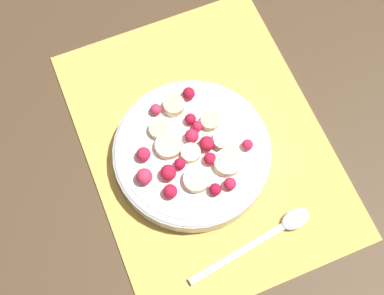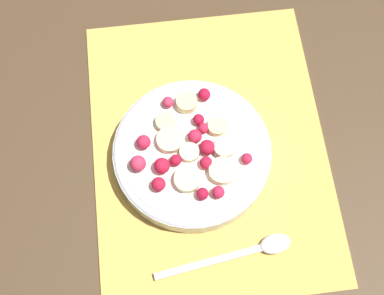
% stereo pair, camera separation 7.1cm
% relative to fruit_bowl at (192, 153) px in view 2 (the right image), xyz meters
% --- Properties ---
extents(ground_plane, '(3.00, 3.00, 0.00)m').
position_rel_fruit_bowl_xyz_m(ground_plane, '(-0.01, 0.03, -0.02)').
color(ground_plane, '#4C3823').
extents(placemat, '(0.43, 0.32, 0.01)m').
position_rel_fruit_bowl_xyz_m(placemat, '(-0.01, 0.03, -0.02)').
color(placemat, '#E0B251').
rests_on(placemat, ground_plane).
extents(fruit_bowl, '(0.21, 0.21, 0.05)m').
position_rel_fruit_bowl_xyz_m(fruit_bowl, '(0.00, 0.00, 0.00)').
color(fruit_bowl, silver).
rests_on(fruit_bowl, placemat).
extents(spoon, '(0.04, 0.18, 0.01)m').
position_rel_fruit_bowl_xyz_m(spoon, '(0.14, 0.06, -0.02)').
color(spoon, silver).
rests_on(spoon, placemat).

